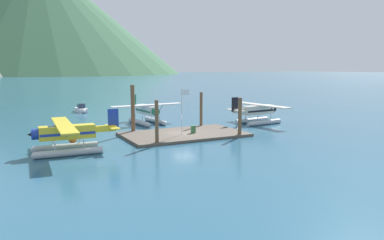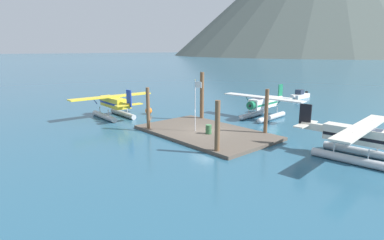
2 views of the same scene
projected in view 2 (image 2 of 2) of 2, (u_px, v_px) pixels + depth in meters
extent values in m
plane|color=#285670|center=(205.00, 134.00, 31.74)|extent=(1200.00, 1200.00, 0.00)
cube|color=brown|center=(205.00, 132.00, 31.71)|extent=(13.55, 8.16, 0.30)
cylinder|color=brown|center=(148.00, 110.00, 32.35)|extent=(0.36, 0.36, 4.53)
cylinder|color=brown|center=(217.00, 128.00, 25.15)|extent=(0.42, 0.42, 4.41)
cylinder|color=brown|center=(202.00, 97.00, 37.10)|extent=(0.47, 0.47, 5.71)
cylinder|color=brown|center=(266.00, 113.00, 30.60)|extent=(0.37, 0.37, 4.60)
cylinder|color=silver|center=(195.00, 106.00, 31.06)|extent=(0.08, 0.08, 5.04)
cube|color=white|center=(198.00, 85.00, 30.26)|extent=(0.90, 0.03, 0.56)
sphere|color=gold|center=(195.00, 80.00, 30.50)|extent=(0.10, 0.10, 0.10)
cylinder|color=#33663D|center=(209.00, 129.00, 30.56)|extent=(0.58, 0.58, 0.88)
torus|color=#33663D|center=(209.00, 129.00, 30.56)|extent=(0.62, 0.62, 0.04)
sphere|color=orange|center=(149.00, 111.00, 41.27)|extent=(0.89, 0.89, 0.89)
cylinder|color=#B7BABF|center=(272.00, 117.00, 38.03)|extent=(1.16, 5.64, 0.64)
sphere|color=#B7BABF|center=(260.00, 121.00, 36.03)|extent=(0.64, 0.64, 0.64)
cylinder|color=#B7BABF|center=(254.00, 114.00, 39.70)|extent=(1.16, 5.64, 0.64)
sphere|color=#B7BABF|center=(241.00, 118.00, 37.70)|extent=(0.64, 0.64, 0.64)
cylinder|color=#B7BABF|center=(267.00, 113.00, 37.03)|extent=(0.10, 0.10, 0.70)
cylinder|color=#B7BABF|center=(277.00, 110.00, 38.74)|extent=(0.10, 0.10, 0.70)
cylinder|color=#B7BABF|center=(249.00, 110.00, 38.69)|extent=(0.10, 0.10, 0.70)
cylinder|color=#B7BABF|center=(259.00, 108.00, 40.40)|extent=(0.10, 0.10, 0.70)
cube|color=white|center=(263.00, 103.00, 38.51)|extent=(1.69, 4.90, 1.20)
cube|color=#196B47|center=(263.00, 103.00, 38.53)|extent=(1.70, 4.80, 0.24)
cube|color=#283347|center=(259.00, 101.00, 37.67)|extent=(1.15, 1.19, 0.56)
cube|color=white|center=(262.00, 97.00, 38.15)|extent=(10.49, 2.37, 0.14)
cylinder|color=#196B47|center=(279.00, 102.00, 36.76)|extent=(0.63, 0.14, 0.84)
cylinder|color=#196B47|center=(247.00, 98.00, 39.68)|extent=(0.63, 0.14, 0.84)
cylinder|color=#196B47|center=(251.00, 105.00, 36.58)|extent=(1.01, 0.69, 0.96)
cone|color=black|center=(249.00, 106.00, 36.26)|extent=(0.39, 0.38, 0.36)
cube|color=white|center=(277.00, 99.00, 40.80)|extent=(0.65, 2.23, 0.56)
cube|color=#196B47|center=(280.00, 92.00, 41.26)|extent=(0.21, 1.01, 1.90)
cube|color=white|center=(280.00, 97.00, 41.35)|extent=(3.26, 1.10, 0.10)
cylinder|color=#B7BABF|center=(360.00, 152.00, 25.27)|extent=(5.64, 1.19, 0.64)
cylinder|color=#B7BABF|center=(350.00, 159.00, 23.48)|extent=(5.64, 1.19, 0.64)
cylinder|color=#B7BABF|center=(378.00, 147.00, 24.33)|extent=(0.10, 0.10, 0.70)
cylinder|color=#B7BABF|center=(345.00, 141.00, 25.92)|extent=(0.10, 0.10, 0.70)
cylinder|color=#B7BABF|center=(369.00, 154.00, 22.54)|extent=(0.10, 0.10, 0.70)
cylinder|color=#B7BABF|center=(334.00, 147.00, 24.13)|extent=(0.10, 0.10, 0.70)
cube|color=silver|center=(357.00, 135.00, 24.02)|extent=(4.90, 1.71, 1.20)
cube|color=black|center=(357.00, 136.00, 24.04)|extent=(4.81, 1.72, 0.24)
cube|color=#283347|center=(374.00, 133.00, 23.24)|extent=(1.20, 1.16, 0.56)
cube|color=silver|center=(363.00, 127.00, 23.68)|extent=(2.42, 10.49, 0.14)
cylinder|color=black|center=(370.00, 126.00, 25.33)|extent=(0.14, 0.63, 0.84)
cylinder|color=black|center=(353.00, 137.00, 22.17)|extent=(0.14, 0.63, 0.84)
cube|color=silver|center=(315.00, 127.00, 26.15)|extent=(2.23, 0.66, 0.56)
cube|color=black|center=(305.00, 115.00, 26.56)|extent=(1.01, 0.22, 1.90)
cube|color=silver|center=(306.00, 124.00, 26.66)|extent=(1.11, 3.26, 0.10)
cylinder|color=#B7BABF|center=(104.00, 116.00, 38.46)|extent=(5.62, 0.87, 0.64)
sphere|color=#B7BABF|center=(95.00, 113.00, 40.58)|extent=(0.64, 0.64, 0.64)
cylinder|color=#B7BABF|center=(123.00, 114.00, 40.00)|extent=(5.62, 0.87, 0.64)
sphere|color=#B7BABF|center=(113.00, 110.00, 42.12)|extent=(0.64, 0.64, 0.64)
cylinder|color=#B7BABF|center=(100.00, 109.00, 39.22)|extent=(0.10, 0.10, 0.70)
cylinder|color=#B7BABF|center=(108.00, 112.00, 37.41)|extent=(0.10, 0.10, 0.70)
cylinder|color=#B7BABF|center=(118.00, 107.00, 40.76)|extent=(0.10, 0.10, 0.70)
cylinder|color=#B7BABF|center=(127.00, 110.00, 38.95)|extent=(0.10, 0.10, 0.70)
cube|color=yellow|center=(113.00, 102.00, 38.88)|extent=(4.85, 1.44, 1.20)
cube|color=#1E389E|center=(113.00, 103.00, 38.90)|extent=(4.75, 1.46, 0.24)
cube|color=#283347|center=(109.00, 98.00, 39.62)|extent=(1.14, 1.10, 0.56)
cube|color=yellow|center=(112.00, 96.00, 38.96)|extent=(1.83, 10.45, 0.14)
cylinder|color=#1E389E|center=(95.00, 101.00, 37.67)|extent=(0.11, 0.62, 0.84)
cylinder|color=#1E389E|center=(128.00, 97.00, 40.39)|extent=(0.11, 0.62, 0.84)
cylinder|color=#1E389E|center=(104.00, 99.00, 40.92)|extent=(0.64, 0.98, 0.96)
cone|color=black|center=(102.00, 99.00, 41.26)|extent=(0.36, 0.37, 0.36)
cube|color=yellow|center=(126.00, 105.00, 36.40)|extent=(2.22, 0.53, 0.56)
cube|color=#1E389E|center=(129.00, 98.00, 35.53)|extent=(1.00, 0.16, 1.90)
cube|color=yellow|center=(129.00, 105.00, 35.77)|extent=(0.93, 3.23, 0.10)
cube|color=silver|center=(300.00, 96.00, 54.73)|extent=(1.67, 4.26, 0.70)
sphere|color=silver|center=(294.00, 97.00, 53.31)|extent=(0.70, 0.70, 0.70)
cube|color=#283347|center=(300.00, 92.00, 54.36)|extent=(1.15, 1.25, 0.80)
cube|color=black|center=(306.00, 93.00, 56.22)|extent=(0.37, 0.33, 0.80)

